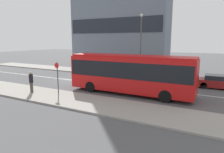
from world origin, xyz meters
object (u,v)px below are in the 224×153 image
at_px(parked_car_0, 219,82).
at_px(street_lamp, 141,39).
at_px(city_bus, 130,72).
at_px(pedestrian_near_stop, 31,80).
at_px(bus_stop_sign, 57,75).

relative_size(parked_car_0, street_lamp, 0.57).
bearing_deg(street_lamp, city_bus, -76.72).
bearing_deg(parked_car_0, city_bus, -139.86).
bearing_deg(street_lamp, parked_car_0, -10.70).
relative_size(pedestrian_near_stop, bus_stop_sign, 0.70).
bearing_deg(city_bus, parked_car_0, 41.52).
xyz_separation_m(city_bus, street_lamp, (-1.74, 7.37, 2.72)).
relative_size(city_bus, street_lamp, 1.43).
height_order(pedestrian_near_stop, street_lamp, street_lamp).
bearing_deg(pedestrian_near_stop, parked_car_0, -134.75).
distance_m(pedestrian_near_stop, street_lamp, 13.18).
height_order(parked_car_0, pedestrian_near_stop, pedestrian_near_stop).
bearing_deg(parked_car_0, bus_stop_sign, -143.78).
xyz_separation_m(city_bus, parked_car_0, (6.82, 5.75, -1.30)).
relative_size(parked_car_0, bus_stop_sign, 1.61).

